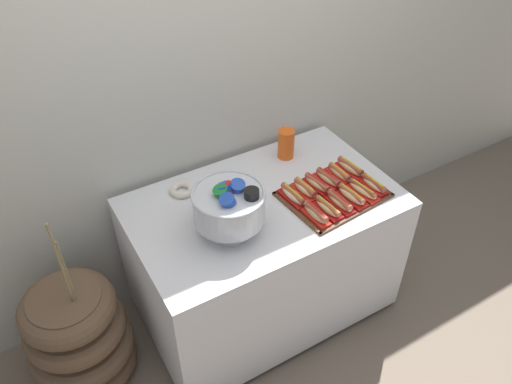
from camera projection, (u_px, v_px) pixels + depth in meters
ground_plane at (263, 304)px, 2.98m from camera, size 10.00×10.00×0.00m
back_wall at (213, 66)px, 2.47m from camera, size 6.00×0.10×2.60m
buffet_table at (263, 255)px, 2.71m from camera, size 1.31×0.80×0.79m
floor_vase at (78, 336)px, 2.48m from camera, size 0.51×0.51×1.06m
serving_tray at (333, 195)px, 2.50m from camera, size 0.51×0.40×0.01m
hot_dog_0 at (316, 214)px, 2.34m from camera, size 0.07×0.17×0.06m
hot_dog_1 at (328, 208)px, 2.38m from camera, size 0.08×0.17×0.06m
hot_dog_2 at (340, 202)px, 2.41m from camera, size 0.07×0.18×0.06m
hot_dog_3 at (351, 196)px, 2.44m from camera, size 0.08×0.18×0.06m
hot_dog_4 at (362, 191)px, 2.48m from camera, size 0.09×0.19×0.06m
hot_dog_5 at (373, 185)px, 2.51m from camera, size 0.07×0.16×0.06m
hot_dog_6 at (293, 196)px, 2.45m from camera, size 0.08×0.18×0.06m
hot_dog_7 at (305, 189)px, 2.48m from camera, size 0.08×0.16×0.06m
hot_dog_8 at (317, 184)px, 2.51m from camera, size 0.08×0.17×0.06m
hot_dog_9 at (328, 179)px, 2.55m from camera, size 0.08×0.17×0.06m
hot_dog_10 at (339, 174)px, 2.58m from camera, size 0.07×0.16×0.06m
hot_dog_11 at (350, 168)px, 2.61m from camera, size 0.09×0.19×0.06m
punch_bowl at (229, 205)px, 2.21m from camera, size 0.33×0.33×0.27m
cup_stack at (286, 144)px, 2.70m from camera, size 0.09×0.09×0.16m
donut at (182, 190)px, 2.51m from camera, size 0.12×0.12×0.03m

